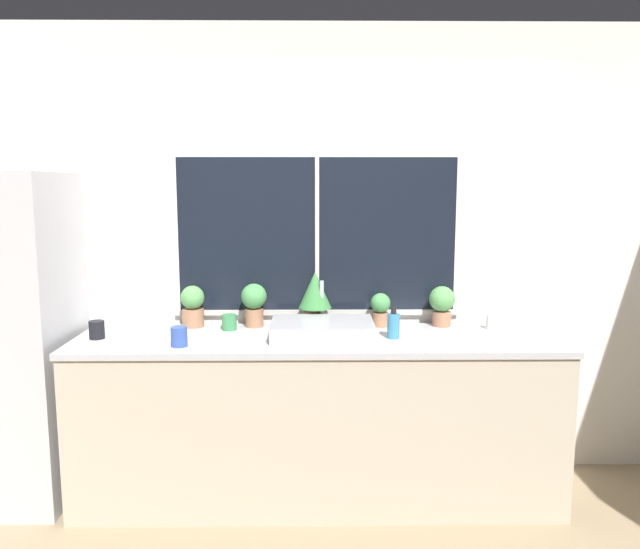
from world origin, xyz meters
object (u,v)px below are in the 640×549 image
object	(u,v)px
sink	(322,329)
potted_plant_right	(380,308)
potted_plant_far_left	(193,305)
potted_plant_far_right	(442,303)
potted_plant_center	(315,293)
soap_bottle	(393,325)
mug_black	(97,330)
potted_plant_left	(254,302)
mug_white	(493,322)
refrigerator	(10,339)
mug_blue	(179,337)
mug_green	(229,322)

from	to	relation	value
sink	potted_plant_right	bearing A→B (deg)	36.27
potted_plant_far_left	potted_plant_far_right	bearing A→B (deg)	0.00
sink	potted_plant_center	distance (m)	0.30
potted_plant_far_left	soap_bottle	xyz separation A→B (m)	(1.15, -0.29, -0.06)
potted_plant_far_left	potted_plant_far_right	world-z (taller)	potted_plant_far_left
sink	mug_black	world-z (taller)	sink
mug_black	potted_plant_left	bearing A→B (deg)	18.61
mug_white	mug_black	world-z (taller)	mug_black
soap_bottle	mug_black	xyz separation A→B (m)	(-1.63, 0.01, -0.02)
potted_plant_far_right	potted_plant_right	bearing A→B (deg)	-180.00
potted_plant_center	mug_white	size ratio (longest dim) A/B	3.67
refrigerator	mug_black	xyz separation A→B (m)	(0.50, -0.05, 0.07)
refrigerator	potted_plant_left	bearing A→B (deg)	9.78
potted_plant_center	mug_blue	distance (m)	0.86
mug_black	potted_plant_center	bearing A→B (deg)	13.23
sink	potted_plant_center	bearing A→B (deg)	98.69
mug_green	potted_plant_far_right	bearing A→B (deg)	3.94
potted_plant_far_left	mug_black	distance (m)	0.56
refrigerator	potted_plant_center	xyz separation A→B (m)	(1.70, 0.23, 0.22)
refrigerator	potted_plant_right	xyz separation A→B (m)	(2.09, 0.23, 0.12)
mug_green	mug_black	bearing A→B (deg)	-164.39
potted_plant_right	mug_blue	xyz separation A→B (m)	(-1.10, -0.45, -0.06)
refrigerator	sink	size ratio (longest dim) A/B	3.26
potted_plant_far_left	mug_blue	bearing A→B (deg)	-88.43
potted_plant_left	potted_plant_center	bearing A→B (deg)	0.00
soap_bottle	mug_blue	size ratio (longest dim) A/B	1.68
potted_plant_center	potted_plant_far_right	xyz separation A→B (m)	(0.75, -0.00, -0.07)
potted_plant_right	potted_plant_center	bearing A→B (deg)	180.00
soap_bottle	refrigerator	bearing A→B (deg)	178.27
mug_black	mug_green	world-z (taller)	mug_black
sink	potted_plant_far_left	world-z (taller)	sink
sink	mug_green	size ratio (longest dim) A/B	6.27
potted_plant_far_left	soap_bottle	distance (m)	1.19
potted_plant_far_left	mug_green	xyz separation A→B (m)	(0.23, -0.09, -0.08)
soap_bottle	mug_black	bearing A→B (deg)	179.54
mug_white	potted_plant_center	bearing A→B (deg)	174.65
potted_plant_center	soap_bottle	world-z (taller)	potted_plant_center
mug_black	mug_blue	bearing A→B (deg)	-19.19
potted_plant_far_right	soap_bottle	distance (m)	0.44
refrigerator	soap_bottle	distance (m)	2.13
refrigerator	mug_white	size ratio (longest dim) A/B	20.63
potted_plant_far_left	mug_white	size ratio (longest dim) A/B	2.76
potted_plant_far_left	soap_bottle	world-z (taller)	potted_plant_far_left
mug_black	mug_blue	distance (m)	0.51
refrigerator	potted_plant_far_right	bearing A→B (deg)	5.36
soap_bottle	sink	bearing A→B (deg)	174.45
mug_white	mug_green	size ratio (longest dim) A/B	0.99
sink	potted_plant_right	distance (m)	0.44
sink	mug_white	xyz separation A→B (m)	(0.99, 0.16, -0.00)
potted_plant_left	potted_plant_center	distance (m)	0.37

